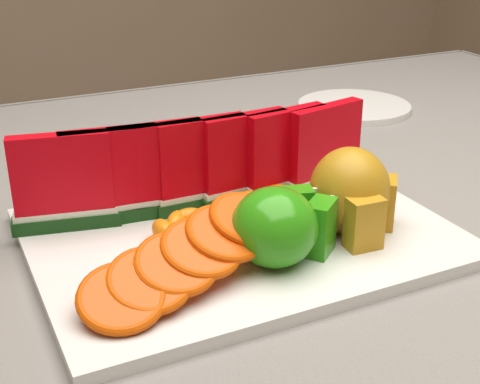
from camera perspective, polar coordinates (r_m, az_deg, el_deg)
name	(u,v)px	position (r m, az deg, el deg)	size (l,w,h in m)	color
table	(266,275)	(0.81, 2.24, -7.09)	(1.40, 0.90, 0.75)	#432616
tablecloth	(267,229)	(0.78, 2.32, -3.15)	(1.53, 1.03, 0.20)	slate
platter	(240,235)	(0.66, -0.03, -3.71)	(0.40, 0.30, 0.01)	silver
apple_cluster	(280,226)	(0.60, 3.46, -2.91)	(0.11, 0.10, 0.07)	#2E8709
pear_cluster	(352,194)	(0.66, 9.58, -0.16)	(0.10, 0.10, 0.09)	#9D7111
side_plate	(354,107)	(1.10, 9.70, 7.20)	(0.24, 0.24, 0.01)	silver
watermelon_row	(202,167)	(0.69, -3.24, 2.18)	(0.39, 0.07, 0.10)	#12380F
orange_fan_front	(189,255)	(0.56, -4.37, -5.42)	(0.22, 0.13, 0.05)	#E86500
orange_fan_back	(220,163)	(0.76, -1.74, 2.47)	(0.39, 0.11, 0.05)	#E86500
tangerine_segments	(226,213)	(0.67, -1.18, -1.82)	(0.17, 0.07, 0.02)	orange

